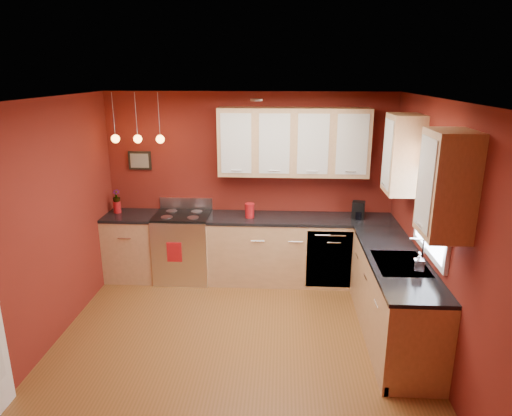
# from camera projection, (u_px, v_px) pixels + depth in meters

# --- Properties ---
(floor) EXTENTS (4.20, 4.20, 0.00)m
(floor) POSITION_uv_depth(u_px,v_px,m) (236.00, 353.00, 4.82)
(floor) COLOR brown
(floor) RESTS_ON ground
(ceiling) EXTENTS (4.00, 4.20, 0.02)m
(ceiling) POSITION_uv_depth(u_px,v_px,m) (232.00, 101.00, 4.07)
(ceiling) COLOR white
(ceiling) RESTS_ON wall_back
(wall_back) EXTENTS (4.00, 0.02, 2.60)m
(wall_back) POSITION_uv_depth(u_px,v_px,m) (250.00, 186.00, 6.45)
(wall_back) COLOR maroon
(wall_back) RESTS_ON floor
(wall_front) EXTENTS (4.00, 0.02, 2.60)m
(wall_front) POSITION_uv_depth(u_px,v_px,m) (193.00, 373.00, 2.43)
(wall_front) COLOR maroon
(wall_front) RESTS_ON floor
(wall_left) EXTENTS (0.02, 4.20, 2.60)m
(wall_left) POSITION_uv_depth(u_px,v_px,m) (35.00, 233.00, 4.56)
(wall_left) COLOR maroon
(wall_left) RESTS_ON floor
(wall_right) EXTENTS (0.02, 4.20, 2.60)m
(wall_right) POSITION_uv_depth(u_px,v_px,m) (443.00, 241.00, 4.33)
(wall_right) COLOR maroon
(wall_right) RESTS_ON floor
(base_cabinets_back_left) EXTENTS (0.70, 0.60, 0.90)m
(base_cabinets_back_left) POSITION_uv_depth(u_px,v_px,m) (133.00, 247.00, 6.50)
(base_cabinets_back_left) COLOR tan
(base_cabinets_back_left) RESTS_ON floor
(base_cabinets_back_right) EXTENTS (2.54, 0.60, 0.90)m
(base_cabinets_back_right) POSITION_uv_depth(u_px,v_px,m) (300.00, 251.00, 6.37)
(base_cabinets_back_right) COLOR tan
(base_cabinets_back_right) RESTS_ON floor
(base_cabinets_right) EXTENTS (0.60, 2.10, 0.90)m
(base_cabinets_right) POSITION_uv_depth(u_px,v_px,m) (393.00, 299.00, 5.02)
(base_cabinets_right) COLOR tan
(base_cabinets_right) RESTS_ON floor
(counter_back_left) EXTENTS (0.70, 0.62, 0.04)m
(counter_back_left) POSITION_uv_depth(u_px,v_px,m) (131.00, 216.00, 6.37)
(counter_back_left) COLOR black
(counter_back_left) RESTS_ON base_cabinets_back_left
(counter_back_right) EXTENTS (2.54, 0.62, 0.04)m
(counter_back_right) POSITION_uv_depth(u_px,v_px,m) (301.00, 219.00, 6.23)
(counter_back_right) COLOR black
(counter_back_right) RESTS_ON base_cabinets_back_right
(counter_right) EXTENTS (0.62, 2.10, 0.04)m
(counter_right) POSITION_uv_depth(u_px,v_px,m) (397.00, 259.00, 4.89)
(counter_right) COLOR black
(counter_right) RESTS_ON base_cabinets_right
(gas_range) EXTENTS (0.76, 0.64, 1.11)m
(gas_range) POSITION_uv_depth(u_px,v_px,m) (184.00, 246.00, 6.45)
(gas_range) COLOR silver
(gas_range) RESTS_ON floor
(dishwasher_front) EXTENTS (0.60, 0.02, 0.80)m
(dishwasher_front) POSITION_uv_depth(u_px,v_px,m) (329.00, 259.00, 6.07)
(dishwasher_front) COLOR silver
(dishwasher_front) RESTS_ON base_cabinets_back_right
(sink) EXTENTS (0.50, 0.70, 0.33)m
(sink) POSITION_uv_depth(u_px,v_px,m) (400.00, 265.00, 4.75)
(sink) COLOR #96969B
(sink) RESTS_ON counter_right
(window) EXTENTS (0.06, 1.02, 1.22)m
(window) POSITION_uv_depth(u_px,v_px,m) (435.00, 194.00, 4.51)
(window) COLOR white
(window) RESTS_ON wall_right
(upper_cabinets_back) EXTENTS (2.00, 0.35, 0.90)m
(upper_cabinets_back) POSITION_uv_depth(u_px,v_px,m) (293.00, 142.00, 6.07)
(upper_cabinets_back) COLOR tan
(upper_cabinets_back) RESTS_ON wall_back
(upper_cabinets_right) EXTENTS (0.35, 1.95, 0.90)m
(upper_cabinets_right) POSITION_uv_depth(u_px,v_px,m) (422.00, 167.00, 4.47)
(upper_cabinets_right) COLOR tan
(upper_cabinets_right) RESTS_ON wall_right
(wall_picture) EXTENTS (0.32, 0.03, 0.26)m
(wall_picture) POSITION_uv_depth(u_px,v_px,m) (140.00, 160.00, 6.42)
(wall_picture) COLOR black
(wall_picture) RESTS_ON wall_back
(pendant_lights) EXTENTS (0.71, 0.11, 0.66)m
(pendant_lights) POSITION_uv_depth(u_px,v_px,m) (138.00, 138.00, 6.00)
(pendant_lights) COLOR #96969B
(pendant_lights) RESTS_ON ceiling
(red_canister) EXTENTS (0.13, 0.13, 0.20)m
(red_canister) POSITION_uv_depth(u_px,v_px,m) (250.00, 210.00, 6.20)
(red_canister) COLOR #A71216
(red_canister) RESTS_ON counter_back_right
(red_vase) EXTENTS (0.10, 0.10, 0.16)m
(red_vase) POSITION_uv_depth(u_px,v_px,m) (117.00, 207.00, 6.41)
(red_vase) COLOR #A71216
(red_vase) RESTS_ON counter_back_left
(flowers) EXTENTS (0.13, 0.13, 0.19)m
(flowers) POSITION_uv_depth(u_px,v_px,m) (116.00, 197.00, 6.37)
(flowers) COLOR #A71216
(flowers) RESTS_ON red_vase
(coffee_maker) EXTENTS (0.19, 0.19, 0.24)m
(coffee_maker) POSITION_uv_depth(u_px,v_px,m) (358.00, 211.00, 6.15)
(coffee_maker) COLOR black
(coffee_maker) RESTS_ON counter_back_right
(soap_pump) EXTENTS (0.10, 0.11, 0.21)m
(soap_pump) POSITION_uv_depth(u_px,v_px,m) (419.00, 263.00, 4.48)
(soap_pump) COLOR white
(soap_pump) RESTS_ON counter_right
(dish_towel) EXTENTS (0.20, 0.01, 0.27)m
(dish_towel) POSITION_uv_depth(u_px,v_px,m) (174.00, 252.00, 6.13)
(dish_towel) COLOR #A71216
(dish_towel) RESTS_ON gas_range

